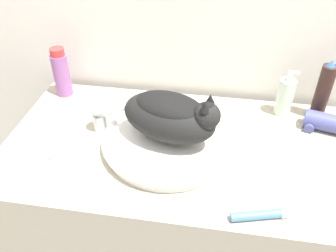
% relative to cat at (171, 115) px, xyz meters
% --- Properties ---
extents(vanity_counter, '(1.14, 0.61, 0.83)m').
position_rel_cat_xyz_m(vanity_counter, '(0.03, 0.01, -0.54)').
color(vanity_counter, '#B2A893').
rests_on(vanity_counter, ground_plane).
extents(sink_basin, '(0.42, 0.42, 0.04)m').
position_rel_cat_xyz_m(sink_basin, '(-0.01, 0.00, -0.10)').
color(sink_basin, white).
rests_on(sink_basin, vanity_counter).
extents(cat, '(0.33, 0.32, 0.17)m').
position_rel_cat_xyz_m(cat, '(0.00, 0.00, 0.00)').
color(cat, black).
rests_on(cat, sink_basin).
extents(faucet, '(0.15, 0.06, 0.14)m').
position_rel_cat_xyz_m(faucet, '(-0.23, 0.05, -0.05)').
color(faucet, silver).
rests_on(faucet, vanity_counter).
extents(mouthwash_bottle, '(0.06, 0.06, 0.19)m').
position_rel_cat_xyz_m(mouthwash_bottle, '(-0.45, 0.25, -0.03)').
color(mouthwash_bottle, '#93569E').
rests_on(mouthwash_bottle, vanity_counter).
extents(hairspray_can_black, '(0.05, 0.05, 0.22)m').
position_rel_cat_xyz_m(hairspray_can_black, '(0.48, 0.25, -0.02)').
color(hairspray_can_black, '#331E19').
rests_on(hairspray_can_black, vanity_counter).
extents(soap_pump_bottle, '(0.06, 0.06, 0.17)m').
position_rel_cat_xyz_m(soap_pump_bottle, '(0.36, 0.25, -0.05)').
color(soap_pump_bottle, silver).
rests_on(soap_pump_bottle, vanity_counter).
extents(cream_tube, '(0.15, 0.06, 0.03)m').
position_rel_cat_xyz_m(cream_tube, '(0.27, -0.24, -0.11)').
color(cream_tube, '#4C7FB2').
rests_on(cream_tube, vanity_counter).
extents(hair_dryer, '(0.17, 0.11, 0.06)m').
position_rel_cat_xyz_m(hair_dryer, '(0.50, 0.17, -0.09)').
color(hair_dryer, '#474C8C').
rests_on(hair_dryer, vanity_counter).
extents(soap_bar, '(0.06, 0.05, 0.02)m').
position_rel_cat_xyz_m(soap_bar, '(-0.32, -0.10, -0.11)').
color(soap_bar, silver).
rests_on(soap_bar, vanity_counter).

